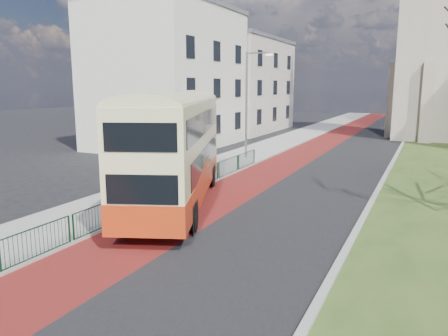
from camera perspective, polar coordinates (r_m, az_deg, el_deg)
The scene contains 11 objects.
ground at distance 16.67m, azimuth -6.66°, elevation -9.12°, with size 160.00×160.00×0.00m, color black.
road_carriageway at distance 34.43m, azimuth 13.42°, elevation 1.01°, with size 9.00×120.00×0.01m, color black.
bus_lane at distance 35.07m, azimuth 9.11°, elevation 1.34°, with size 3.40×120.00×0.01m, color #591414.
pavement_west at distance 36.28m, azimuth 3.34°, elevation 1.86°, with size 4.00×120.00×0.12m, color gray.
kerb_west at distance 35.59m, azimuth 6.33°, elevation 1.64°, with size 0.25×120.00×0.13m, color #999993.
kerb_east at distance 35.77m, azimuth 21.32°, elevation 1.02°, with size 0.25×80.00×0.13m, color #999993.
pedestrian_railing at distance 21.26m, azimuth -7.76°, elevation -3.21°, with size 0.07×24.00×1.12m.
street_block_near at distance 41.77m, azimuth -7.26°, elevation 11.83°, with size 10.30×14.30×13.00m.
street_block_far at distance 55.93m, azimuth 1.74°, elevation 10.84°, with size 10.30×16.30×11.50m.
streetlamp at distance 33.77m, azimuth 3.18°, elevation 8.93°, with size 2.13×0.18×8.00m.
bus at distance 20.46m, azimuth -6.43°, elevation 3.06°, with size 7.14×12.50×5.15m.
Camera 1 is at (8.38, -13.26, 5.64)m, focal length 35.00 mm.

